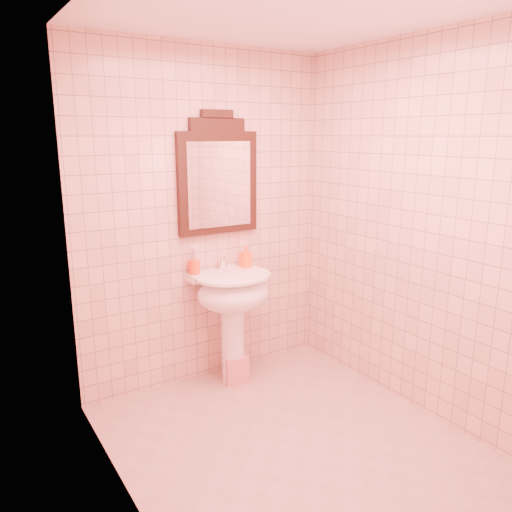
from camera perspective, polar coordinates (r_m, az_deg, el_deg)
floor at (r=3.34m, az=3.85°, el=-20.38°), size 2.20×2.20×0.00m
back_wall at (r=3.76m, az=-5.83°, el=4.14°), size 2.00×0.02×2.50m
pedestal_sink at (r=3.75m, az=-2.65°, el=-5.09°), size 0.58×0.58×0.86m
faucet at (r=3.79m, az=-3.72°, el=-0.82°), size 0.04×0.16×0.11m
mirror at (r=3.74m, az=-4.36°, el=8.93°), size 0.65×0.06×0.90m
toothbrush_cup at (r=3.72m, az=-7.09°, el=-1.24°), size 0.08×0.08×0.20m
soap_dispenser at (r=3.87m, az=-1.19°, el=-0.06°), size 0.09×0.09×0.17m
towel at (r=3.95m, az=-2.29°, el=-12.80°), size 0.20×0.15×0.22m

